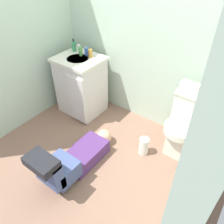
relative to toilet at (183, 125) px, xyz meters
name	(u,v)px	position (x,y,z in m)	size (l,w,h in m)	color
ground_plane	(93,158)	(-0.74, -0.72, -0.39)	(2.81, 2.97, 0.04)	#866250
wall_back	(146,30)	(-0.74, 0.31, 0.83)	(2.47, 0.08, 2.40)	#B5CCB7
wall_left	(4,34)	(-1.93, -0.72, 0.83)	(0.08, 1.97, 2.40)	#B5CCB7
toilet	(183,125)	(0.00, 0.00, 0.00)	(0.36, 0.46, 0.75)	silver
vanity_cabinet	(81,85)	(-1.45, -0.11, 0.05)	(0.60, 0.53, 0.82)	silver
faucet	(86,50)	(-1.45, 0.04, 0.50)	(0.02, 0.02, 0.10)	silver
person_plumber	(74,158)	(-0.79, -0.97, -0.19)	(0.38, 1.06, 0.52)	#512D6B
tissue_box	(191,88)	(-0.05, 0.09, 0.43)	(0.22, 0.11, 0.10)	silver
toiletry_bag	(205,92)	(0.10, 0.09, 0.44)	(0.12, 0.09, 0.11)	#B22D3F
soap_dispenser	(74,46)	(-1.64, 0.02, 0.52)	(0.06, 0.06, 0.17)	#3F9763
bottle_white	(79,49)	(-1.56, 0.03, 0.50)	(0.04, 0.04, 0.10)	white
bottle_green	(81,51)	(-1.48, -0.03, 0.51)	(0.04, 0.04, 0.11)	#53A14E
bottle_blue	(87,52)	(-1.42, 0.02, 0.50)	(0.06, 0.06, 0.10)	#3E65BA
bottle_amber	(90,53)	(-1.34, 0.01, 0.51)	(0.05, 0.05, 0.11)	#BF852F
paper_towel_roll	(144,146)	(-0.30, -0.32, -0.25)	(0.11, 0.11, 0.23)	white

